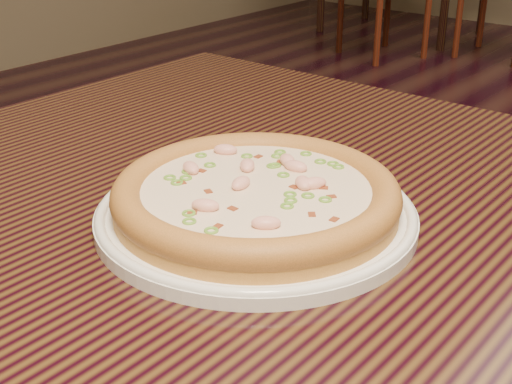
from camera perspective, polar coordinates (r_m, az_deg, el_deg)
The scene contains 3 objects.
hero_table at distance 0.69m, azimuth 10.70°, elevation -11.13°, with size 1.20×0.80×0.75m.
plate at distance 0.65m, azimuth -0.00°, elevation -1.71°, with size 0.29×0.29×0.02m.
pizza at distance 0.64m, azimuth 0.00°, elevation -0.23°, with size 0.26×0.26×0.03m.
Camera 1 is at (0.06, -0.64, 1.05)m, focal length 50.00 mm.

